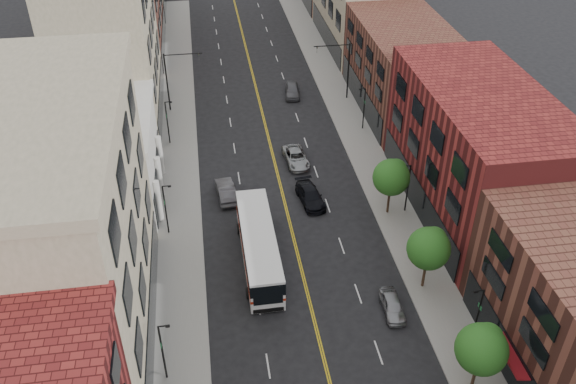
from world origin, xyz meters
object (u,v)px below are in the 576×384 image
car_lane_c (292,90)px  car_parked_far (392,306)px  city_bus (259,245)px  car_lane_a (310,196)px  car_lane_behind (226,191)px  car_lane_b (296,157)px

car_lane_c → car_parked_far: bearing=-80.9°
city_bus → car_lane_a: 9.83m
city_bus → car_lane_c: (7.72, 30.89, -1.10)m
city_bus → car_parked_far: (9.47, -7.29, -1.21)m
car_lane_behind → car_lane_b: (7.72, 5.17, -0.09)m
car_lane_c → city_bus: bearing=-97.5°
city_bus → car_lane_behind: bearing=102.0°
car_lane_a → car_parked_far: bearing=-84.1°
city_bus → car_lane_b: (5.60, 14.98, -1.17)m
city_bus → car_lane_behind: city_bus is taller
city_bus → car_parked_far: 12.01m
car_lane_b → car_lane_c: 16.04m
car_lane_b → city_bus: bearing=-115.1°
city_bus → car_lane_c: city_bus is taller
city_bus → car_parked_far: city_bus is taller
car_lane_a → city_bus: bearing=-134.3°
car_parked_far → car_lane_c: (-1.75, 38.17, 0.11)m
car_parked_far → car_lane_behind: car_lane_behind is taller
car_parked_far → car_lane_b: size_ratio=0.76×
car_parked_far → car_lane_b: bearing=101.8°
car_lane_behind → car_lane_c: (9.84, 21.07, -0.02)m
car_lane_behind → car_parked_far: bearing=119.1°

